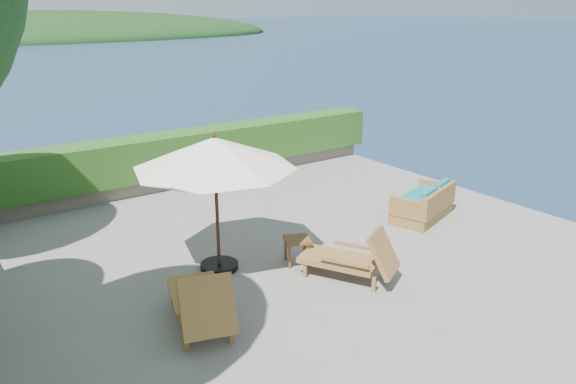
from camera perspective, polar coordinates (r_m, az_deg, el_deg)
ground at (r=10.07m, az=1.26°, el=-7.44°), size 12.00×12.00×0.00m
foundation at (r=10.84m, az=1.20°, el=-14.84°), size 12.00×12.00×3.00m
offshore_island at (r=150.54m, az=-24.56°, el=14.06°), size 126.00×57.60×12.60m
planter_wall_far at (r=14.57m, az=-12.01°, el=1.22°), size 12.00×0.60×0.36m
hedge_far at (r=14.39m, az=-12.18°, el=3.77°), size 12.40×0.90×1.00m
patio_umbrella at (r=9.29m, az=-7.47°, el=3.83°), size 3.09×3.09×2.46m
lounge_left at (r=8.16m, az=-8.80°, el=-10.88°), size 1.22×1.91×1.02m
lounge_right at (r=9.48m, az=6.67°, el=-6.67°), size 1.37×1.75×0.94m
side_table at (r=9.99m, az=0.94°, el=-5.18°), size 0.59×0.59×0.48m
wicker_loveseat at (r=12.42m, az=13.68°, el=-1.30°), size 1.80×1.30×0.80m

